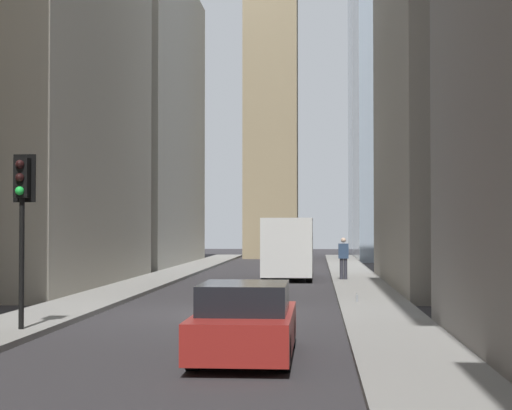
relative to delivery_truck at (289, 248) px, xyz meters
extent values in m
plane|color=#302D30|center=(-15.63, 1.40, -1.46)|extent=(135.00, 135.00, 0.00)
cube|color=gray|center=(-15.63, 5.90, -1.39)|extent=(90.00, 2.20, 0.14)
cube|color=gray|center=(-15.63, -3.10, -1.39)|extent=(90.00, 2.20, 0.14)
cube|color=gray|center=(-4.83, -9.20, 9.73)|extent=(16.24, 10.00, 22.38)
cube|color=#B7B2A5|center=(13.05, 12.00, 7.86)|extent=(18.02, 10.00, 18.63)
cube|color=#9E8966|center=(25.58, 2.25, 11.43)|extent=(4.14, 4.14, 25.77)
cube|color=silver|center=(-0.91, 0.00, 0.08)|extent=(4.60, 2.25, 2.60)
cube|color=#38383D|center=(2.29, 0.00, -0.27)|extent=(1.90, 2.25, 1.90)
cube|color=black|center=(2.29, 0.00, 0.33)|extent=(1.92, 2.09, 0.64)
cylinder|color=black|center=(2.29, -0.98, -1.02)|extent=(0.88, 0.28, 0.88)
cylinder|color=black|center=(2.29, 0.99, -1.02)|extent=(0.88, 0.28, 0.88)
cylinder|color=black|center=(-2.31, -0.98, -1.02)|extent=(0.88, 0.28, 0.88)
cylinder|color=black|center=(-2.31, 0.99, -1.02)|extent=(0.88, 0.28, 0.88)
cube|color=maroon|center=(-23.41, 0.00, -0.93)|extent=(4.30, 1.78, 0.70)
cube|color=black|center=(-23.61, 0.00, -0.31)|extent=(2.10, 1.58, 0.54)
cylinder|color=black|center=(-22.06, -0.78, -1.14)|extent=(0.64, 0.22, 0.64)
cylinder|color=black|center=(-22.06, 0.78, -1.14)|extent=(0.64, 0.22, 0.64)
cylinder|color=black|center=(-24.76, -0.78, -1.14)|extent=(0.64, 0.22, 0.64)
cylinder|color=black|center=(-24.76, 0.78, -1.14)|extent=(0.64, 0.22, 0.64)
cylinder|color=black|center=(-20.52, 5.34, 0.17)|extent=(0.12, 0.12, 2.97)
cube|color=black|center=(-20.52, 5.34, 2.10)|extent=(0.28, 0.32, 0.90)
cube|color=black|center=(-20.36, 5.34, 2.10)|extent=(0.03, 0.52, 1.10)
sphere|color=black|center=(-20.68, 5.34, 2.40)|extent=(0.20, 0.20, 0.20)
sphere|color=black|center=(-20.68, 5.34, 2.10)|extent=(0.20, 0.20, 0.20)
sphere|color=green|center=(-20.68, 5.34, 1.80)|extent=(0.20, 0.20, 0.20)
cylinder|color=#33333D|center=(-2.28, -2.58, -0.86)|extent=(0.16, 0.16, 0.91)
cylinder|color=#33333D|center=(-2.28, -2.41, -0.86)|extent=(0.16, 0.16, 0.91)
cube|color=navy|center=(-2.28, -2.49, -0.08)|extent=(0.26, 0.44, 0.66)
sphere|color=beige|center=(-2.28, -2.49, 0.40)|extent=(0.22, 0.22, 0.22)
cylinder|color=#999EA3|center=(-13.10, -2.56, -1.22)|extent=(0.07, 0.07, 0.20)
cylinder|color=#999EA3|center=(-13.10, -2.56, -1.08)|extent=(0.03, 0.03, 0.07)
camera|label=1|loc=(-38.79, -1.34, 1.00)|focal=57.97mm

